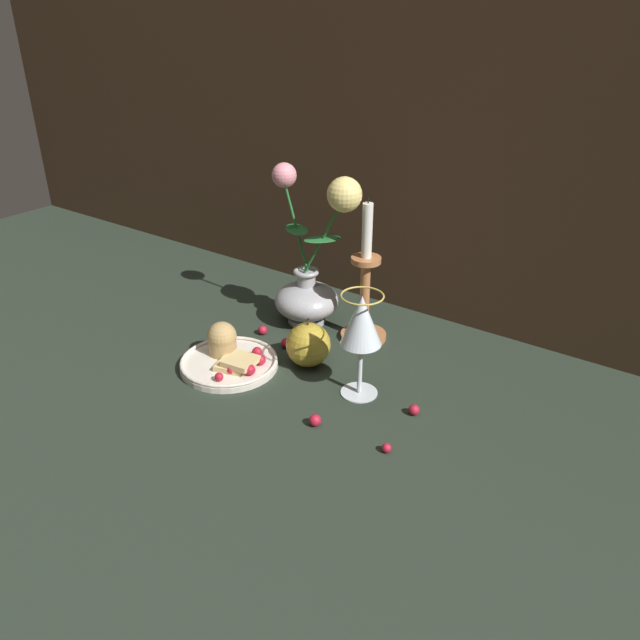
{
  "coord_description": "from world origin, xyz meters",
  "views": [
    {
      "loc": [
        0.59,
        -0.72,
        0.57
      ],
      "look_at": [
        0.05,
        0.03,
        0.1
      ],
      "focal_mm": 35.0,
      "sensor_mm": 36.0,
      "label": 1
    }
  ],
  "objects_px": {
    "plate_with_pastries": "(228,356)",
    "wine_glass": "(361,324)",
    "apple_beside_vase": "(308,345)",
    "candlestick": "(365,296)",
    "vase": "(310,278)"
  },
  "relations": [
    {
      "from": "plate_with_pastries",
      "to": "wine_glass",
      "type": "relative_size",
      "value": 0.96
    },
    {
      "from": "candlestick",
      "to": "wine_glass",
      "type": "bearing_deg",
      "value": -60.04
    },
    {
      "from": "apple_beside_vase",
      "to": "wine_glass",
      "type": "bearing_deg",
      "value": -11.51
    },
    {
      "from": "plate_with_pastries",
      "to": "vase",
      "type": "bearing_deg",
      "value": 84.18
    },
    {
      "from": "vase",
      "to": "wine_glass",
      "type": "relative_size",
      "value": 1.74
    },
    {
      "from": "plate_with_pastries",
      "to": "candlestick",
      "type": "xyz_separation_m",
      "value": [
        0.14,
        0.22,
        0.07
      ]
    },
    {
      "from": "vase",
      "to": "plate_with_pastries",
      "type": "xyz_separation_m",
      "value": [
        -0.02,
        -0.21,
        -0.08
      ]
    },
    {
      "from": "candlestick",
      "to": "apple_beside_vase",
      "type": "height_order",
      "value": "candlestick"
    },
    {
      "from": "wine_glass",
      "to": "candlestick",
      "type": "distance_m",
      "value": 0.19
    },
    {
      "from": "wine_glass",
      "to": "apple_beside_vase",
      "type": "relative_size",
      "value": 1.96
    },
    {
      "from": "wine_glass",
      "to": "apple_beside_vase",
      "type": "bearing_deg",
      "value": 168.49
    },
    {
      "from": "vase",
      "to": "candlestick",
      "type": "relative_size",
      "value": 1.13
    },
    {
      "from": "plate_with_pastries",
      "to": "apple_beside_vase",
      "type": "height_order",
      "value": "apple_beside_vase"
    },
    {
      "from": "candlestick",
      "to": "vase",
      "type": "bearing_deg",
      "value": -176.35
    },
    {
      "from": "plate_with_pastries",
      "to": "candlestick",
      "type": "bearing_deg",
      "value": 57.54
    }
  ]
}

